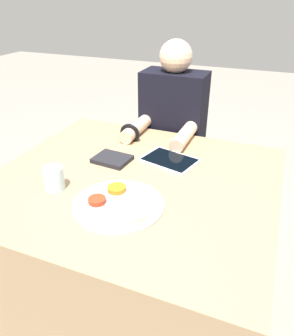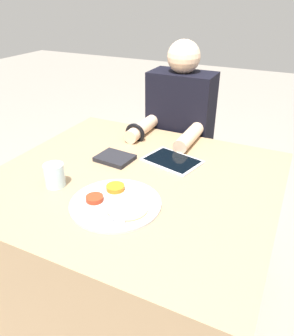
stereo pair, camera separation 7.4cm
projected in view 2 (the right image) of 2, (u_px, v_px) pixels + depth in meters
The scene contains 7 objects.
ground_plane at pixel (136, 299), 1.73m from camera, with size 12.00×12.00×0.00m, color gray.
dining_table at pixel (135, 245), 1.55m from camera, with size 1.17×1.06×0.75m.
thali_tray at pixel (116, 203), 1.19m from camera, with size 0.33×0.33×0.03m.
red_notebook at pixel (115, 158), 1.50m from camera, with size 0.17×0.14×0.02m.
tablet_device at pixel (172, 161), 1.49m from camera, with size 0.28×0.23×0.01m.
person_diner at pixel (178, 152), 1.98m from camera, with size 0.37×0.48×1.22m.
drinking_glass at pixel (55, 175), 1.29m from camera, with size 0.08×0.08×0.09m.
Camera 2 is at (0.57, -1.04, 1.44)m, focal length 35.00 mm.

